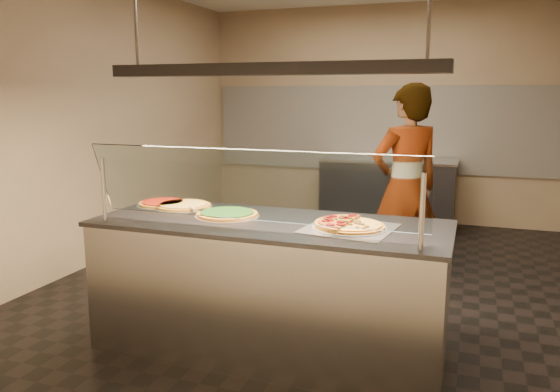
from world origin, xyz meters
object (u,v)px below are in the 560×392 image
(sneeze_guard, at_px, (250,187))
(heat_lamp_housing, at_px, (269,69))
(half_pizza_pepperoni, at_px, (333,222))
(pizza_spatula, at_px, (199,209))
(perforated_tray, at_px, (349,228))
(prep_table, at_px, (388,193))
(pizza_tomato, at_px, (163,203))
(worker, at_px, (406,188))
(pizza_cheese, at_px, (184,205))
(half_pizza_sausage, at_px, (366,226))
(serving_counter, at_px, (270,285))
(pizza_spinach, at_px, (227,214))

(sneeze_guard, bearing_deg, heat_lamp_housing, 90.00)
(half_pizza_pepperoni, height_order, pizza_spatula, half_pizza_pepperoni)
(perforated_tray, xyz_separation_m, pizza_spatula, (-1.15, 0.10, 0.02))
(prep_table, height_order, heat_lamp_housing, heat_lamp_housing)
(sneeze_guard, height_order, half_pizza_pepperoni, sneeze_guard)
(perforated_tray, relative_size, heat_lamp_housing, 0.27)
(pizza_tomato, xyz_separation_m, heat_lamp_housing, (0.99, -0.25, 1.01))
(half_pizza_pepperoni, xyz_separation_m, worker, (0.27, 1.64, -0.02))
(pizza_cheese, bearing_deg, half_pizza_sausage, -9.59)
(serving_counter, relative_size, prep_table, 1.37)
(heat_lamp_housing, bearing_deg, serving_counter, 90.00)
(half_pizza_pepperoni, bearing_deg, serving_counter, 176.90)
(pizza_tomato, bearing_deg, sneeze_guard, -30.70)
(half_pizza_pepperoni, bearing_deg, pizza_spinach, 175.01)
(half_pizza_pepperoni, xyz_separation_m, pizza_spatula, (-1.04, 0.10, -0.01))
(prep_table, bearing_deg, pizza_cheese, -105.37)
(sneeze_guard, height_order, worker, worker)
(half_pizza_pepperoni, bearing_deg, pizza_cheese, 168.82)
(worker, height_order, heat_lamp_housing, heat_lamp_housing)
(worker, bearing_deg, pizza_spatula, 11.12)
(pizza_tomato, bearing_deg, worker, 38.50)
(sneeze_guard, bearing_deg, pizza_tomato, 149.30)
(worker, bearing_deg, half_pizza_pepperoni, 42.21)
(sneeze_guard, distance_m, worker, 2.10)
(half_pizza_sausage, bearing_deg, pizza_cheese, 170.41)
(pizza_tomato, distance_m, pizza_spatula, 0.44)
(pizza_spinach, distance_m, pizza_cheese, 0.49)
(pizza_cheese, xyz_separation_m, worker, (1.52, 1.39, -0.00))
(pizza_tomato, bearing_deg, pizza_cheese, -6.82)
(pizza_spatula, distance_m, worker, 2.01)
(serving_counter, height_order, worker, worker)
(perforated_tray, xyz_separation_m, half_pizza_sausage, (0.11, -0.00, 0.02))
(serving_counter, bearing_deg, worker, 65.80)
(pizza_spinach, bearing_deg, half_pizza_sausage, -3.97)
(pizza_cheese, bearing_deg, pizza_spatula, -34.25)
(serving_counter, distance_m, half_pizza_pepperoni, 0.68)
(serving_counter, distance_m, perforated_tray, 0.73)
(pizza_cheese, height_order, worker, worker)
(half_pizza_sausage, bearing_deg, pizza_spinach, 176.03)
(half_pizza_pepperoni, relative_size, pizza_spatula, 1.68)
(pizza_cheese, relative_size, pizza_spatula, 1.57)
(serving_counter, bearing_deg, pizza_cheese, 164.37)
(half_pizza_sausage, height_order, worker, worker)
(pizza_spinach, relative_size, worker, 0.25)
(half_pizza_pepperoni, distance_m, half_pizza_sausage, 0.22)
(sneeze_guard, relative_size, pizza_cheese, 4.91)
(half_pizza_pepperoni, relative_size, heat_lamp_housing, 0.21)
(half_pizza_sausage, bearing_deg, pizza_tomato, 170.74)
(pizza_spinach, bearing_deg, serving_counter, -7.51)
(pizza_tomato, bearing_deg, heat_lamp_housing, -13.91)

